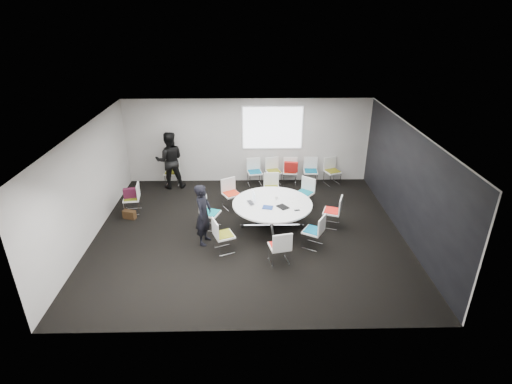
{
  "coord_description": "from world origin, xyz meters",
  "views": [
    {
      "loc": [
        0.0,
        -9.09,
        5.46
      ],
      "look_at": [
        0.2,
        0.4,
        1.0
      ],
      "focal_mm": 28.0,
      "sensor_mm": 36.0,
      "label": 1
    }
  ],
  "objects_px": {
    "chair_ring_d": "(231,199)",
    "chair_back_a": "(255,177)",
    "chair_ring_f": "(224,241)",
    "chair_back_b": "(273,176)",
    "chair_back_c": "(290,176)",
    "chair_spare_left": "(133,204)",
    "chair_ring_e": "(210,219)",
    "cup": "(277,198)",
    "maroon_bag": "(131,193)",
    "conference_table": "(272,210)",
    "chair_ring_c": "(272,194)",
    "brown_bag": "(129,215)",
    "chair_back_e": "(332,176)",
    "chair_ring_h": "(313,237)",
    "laptop": "(252,203)",
    "chair_person_back": "(172,177)",
    "chair_ring_b": "(304,198)",
    "chair_back_d": "(310,176)",
    "person_main": "(204,215)",
    "person_back": "(170,160)",
    "chair_ring_a": "(332,217)",
    "chair_ring_g": "(280,253)"
  },
  "relations": [
    {
      "from": "chair_ring_f",
      "to": "chair_back_b",
      "type": "xyz_separation_m",
      "value": [
        1.45,
        4.01,
        0.0
      ]
    },
    {
      "from": "chair_back_b",
      "to": "chair_back_d",
      "type": "bearing_deg",
      "value": 164.82
    },
    {
      "from": "chair_ring_e",
      "to": "chair_back_a",
      "type": "bearing_deg",
      "value": 176.07
    },
    {
      "from": "chair_back_b",
      "to": "person_back",
      "type": "distance_m",
      "value": 3.43
    },
    {
      "from": "maroon_bag",
      "to": "conference_table",
      "type": "bearing_deg",
      "value": -13.25
    },
    {
      "from": "chair_person_back",
      "to": "brown_bag",
      "type": "bearing_deg",
      "value": 72.58
    },
    {
      "from": "chair_ring_h",
      "to": "chair_ring_e",
      "type": "bearing_deg",
      "value": 100.16
    },
    {
      "from": "chair_ring_h",
      "to": "laptop",
      "type": "height_order",
      "value": "chair_ring_h"
    },
    {
      "from": "conference_table",
      "to": "person_main",
      "type": "relative_size",
      "value": 1.33
    },
    {
      "from": "chair_ring_d",
      "to": "chair_ring_f",
      "type": "height_order",
      "value": "same"
    },
    {
      "from": "chair_ring_f",
      "to": "maroon_bag",
      "type": "distance_m",
      "value": 3.45
    },
    {
      "from": "chair_back_c",
      "to": "chair_back_d",
      "type": "bearing_deg",
      "value": -174.0
    },
    {
      "from": "chair_ring_h",
      "to": "chair_back_e",
      "type": "height_order",
      "value": "same"
    },
    {
      "from": "chair_ring_c",
      "to": "person_main",
      "type": "distance_m",
      "value": 2.94
    },
    {
      "from": "chair_ring_e",
      "to": "chair_ring_d",
      "type": "bearing_deg",
      "value": 175.62
    },
    {
      "from": "chair_back_c",
      "to": "maroon_bag",
      "type": "height_order",
      "value": "chair_back_c"
    },
    {
      "from": "chair_back_b",
      "to": "person_main",
      "type": "bearing_deg",
      "value": 46.37
    },
    {
      "from": "cup",
      "to": "chair_spare_left",
      "type": "bearing_deg",
      "value": 170.13
    },
    {
      "from": "person_back",
      "to": "person_main",
      "type": "bearing_deg",
      "value": 102.92
    },
    {
      "from": "chair_person_back",
      "to": "person_back",
      "type": "height_order",
      "value": "person_back"
    },
    {
      "from": "chair_ring_b",
      "to": "brown_bag",
      "type": "xyz_separation_m",
      "value": [
        -5.01,
        -0.61,
        -0.16
      ]
    },
    {
      "from": "chair_back_e",
      "to": "brown_bag",
      "type": "height_order",
      "value": "chair_back_e"
    },
    {
      "from": "chair_ring_g",
      "to": "brown_bag",
      "type": "relative_size",
      "value": 2.44
    },
    {
      "from": "chair_ring_f",
      "to": "person_main",
      "type": "distance_m",
      "value": 0.83
    },
    {
      "from": "conference_table",
      "to": "chair_back_b",
      "type": "height_order",
      "value": "chair_back_b"
    },
    {
      "from": "conference_table",
      "to": "chair_ring_c",
      "type": "height_order",
      "value": "chair_ring_c"
    },
    {
      "from": "chair_back_b",
      "to": "brown_bag",
      "type": "distance_m",
      "value": 4.79
    },
    {
      "from": "brown_bag",
      "to": "chair_ring_f",
      "type": "bearing_deg",
      "value": -31.84
    },
    {
      "from": "chair_ring_f",
      "to": "maroon_bag",
      "type": "height_order",
      "value": "chair_ring_f"
    },
    {
      "from": "chair_ring_d",
      "to": "chair_back_a",
      "type": "xyz_separation_m",
      "value": [
        0.71,
        1.66,
        0.0
      ]
    },
    {
      "from": "chair_back_e",
      "to": "chair_person_back",
      "type": "distance_m",
      "value": 5.32
    },
    {
      "from": "conference_table",
      "to": "chair_back_e",
      "type": "bearing_deg",
      "value": 52.79
    },
    {
      "from": "chair_person_back",
      "to": "chair_spare_left",
      "type": "bearing_deg",
      "value": 69.81
    },
    {
      "from": "chair_back_e",
      "to": "maroon_bag",
      "type": "bearing_deg",
      "value": -3.48
    },
    {
      "from": "chair_ring_c",
      "to": "chair_spare_left",
      "type": "bearing_deg",
      "value": 5.67
    },
    {
      "from": "chair_ring_b",
      "to": "cup",
      "type": "xyz_separation_m",
      "value": [
        -0.9,
        -0.96,
        0.5
      ]
    },
    {
      "from": "person_main",
      "to": "cup",
      "type": "xyz_separation_m",
      "value": [
        1.86,
        0.95,
        -0.02
      ]
    },
    {
      "from": "laptop",
      "to": "chair_ring_f",
      "type": "bearing_deg",
      "value": 129.42
    },
    {
      "from": "chair_back_c",
      "to": "chair_spare_left",
      "type": "height_order",
      "value": "same"
    },
    {
      "from": "chair_ring_d",
      "to": "maroon_bag",
      "type": "relative_size",
      "value": 2.2
    },
    {
      "from": "laptop",
      "to": "person_back",
      "type": "bearing_deg",
      "value": 25.18
    },
    {
      "from": "chair_ring_e",
      "to": "chair_back_c",
      "type": "xyz_separation_m",
      "value": [
        2.42,
        2.88,
        0.0
      ]
    },
    {
      "from": "chair_ring_b",
      "to": "chair_back_a",
      "type": "xyz_separation_m",
      "value": [
        -1.44,
        1.65,
        0.0
      ]
    },
    {
      "from": "chair_ring_a",
      "to": "laptop",
      "type": "distance_m",
      "value": 2.2
    },
    {
      "from": "conference_table",
      "to": "chair_ring_a",
      "type": "bearing_deg",
      "value": 1.07
    },
    {
      "from": "chair_ring_a",
      "to": "chair_spare_left",
      "type": "distance_m",
      "value": 5.65
    },
    {
      "from": "chair_back_a",
      "to": "chair_person_back",
      "type": "distance_m",
      "value": 2.73
    },
    {
      "from": "chair_back_e",
      "to": "brown_bag",
      "type": "bearing_deg",
      "value": -0.48
    },
    {
      "from": "brown_bag",
      "to": "chair_ring_g",
      "type": "bearing_deg",
      "value": -28.77
    },
    {
      "from": "cup",
      "to": "chair_back_b",
      "type": "bearing_deg",
      "value": 88.11
    }
  ]
}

